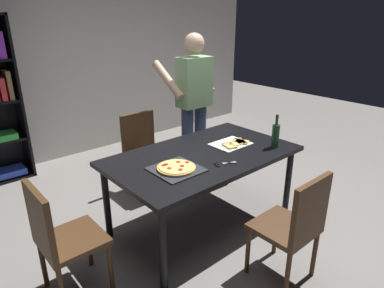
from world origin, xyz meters
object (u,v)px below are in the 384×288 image
(pepperoni_pizza_on_tray, at_px, (176,168))
(kitchen_scissors, at_px, (221,164))
(chair_near_camera, at_px, (295,223))
(chair_far_side, at_px, (144,148))
(chair_left_end, at_px, (59,235))
(person_serving_pizza, at_px, (193,102))
(dining_table, at_px, (203,161))
(wine_bottle, at_px, (276,135))

(pepperoni_pizza_on_tray, height_order, kitchen_scissors, pepperoni_pizza_on_tray)
(chair_near_camera, relative_size, chair_far_side, 1.00)
(chair_left_end, bearing_deg, chair_near_camera, -36.32)
(person_serving_pizza, bearing_deg, kitchen_scissors, -119.87)
(dining_table, bearing_deg, person_serving_pizza, 54.07)
(chair_left_end, bearing_deg, dining_table, 0.00)
(chair_far_side, bearing_deg, wine_bottle, -64.46)
(chair_near_camera, relative_size, kitchen_scissors, 4.58)
(wine_bottle, bearing_deg, chair_near_camera, -133.48)
(chair_left_end, distance_m, wine_bottle, 2.03)
(chair_left_end, xyz_separation_m, person_serving_pizza, (1.90, 0.77, 0.49))
(person_serving_pizza, bearing_deg, chair_far_side, 158.38)
(chair_near_camera, height_order, person_serving_pizza, person_serving_pizza)
(wine_bottle, bearing_deg, kitchen_scissors, 175.78)
(chair_near_camera, distance_m, person_serving_pizza, 1.90)
(chair_near_camera, bearing_deg, pepperoni_pizza_on_tray, 114.31)
(person_serving_pizza, distance_m, kitchen_scissors, 1.23)
(chair_near_camera, height_order, wine_bottle, wine_bottle)
(dining_table, relative_size, pepperoni_pizza_on_tray, 4.56)
(chair_near_camera, xyz_separation_m, kitchen_scissors, (-0.04, 0.71, 0.24))
(chair_left_end, distance_m, kitchen_scissors, 1.35)
(chair_near_camera, bearing_deg, wine_bottle, 46.52)
(dining_table, distance_m, chair_near_camera, 1.00)
(dining_table, xyz_separation_m, chair_near_camera, (-0.00, -0.99, -0.17))
(chair_far_side, height_order, pepperoni_pizza_on_tray, chair_far_side)
(chair_near_camera, height_order, kitchen_scissors, chair_near_camera)
(dining_table, height_order, pepperoni_pizza_on_tray, pepperoni_pizza_on_tray)
(chair_near_camera, distance_m, pepperoni_pizza_on_tray, 0.99)
(chair_left_end, relative_size, person_serving_pizza, 0.51)
(chair_near_camera, xyz_separation_m, wine_bottle, (0.63, 0.66, 0.36))
(dining_table, height_order, chair_far_side, chair_far_side)
(chair_near_camera, bearing_deg, chair_left_end, 143.68)
(chair_left_end, distance_m, person_serving_pizza, 2.10)
(kitchen_scissors, bearing_deg, chair_left_end, 168.00)
(pepperoni_pizza_on_tray, xyz_separation_m, kitchen_scissors, (0.35, -0.17, -0.01))
(dining_table, distance_m, wine_bottle, 0.73)
(dining_table, height_order, chair_near_camera, chair_near_camera)
(wine_bottle, bearing_deg, pepperoni_pizza_on_tray, 168.12)
(person_serving_pizza, bearing_deg, chair_left_end, -158.01)
(pepperoni_pizza_on_tray, bearing_deg, person_serving_pizza, 42.67)
(chair_near_camera, height_order, chair_left_end, same)
(person_serving_pizza, height_order, wine_bottle, person_serving_pizza)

